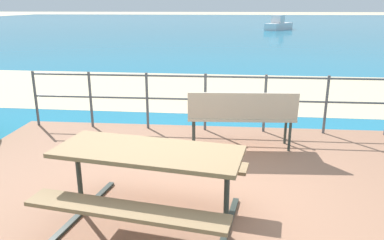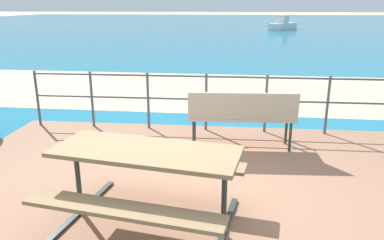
% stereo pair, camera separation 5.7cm
% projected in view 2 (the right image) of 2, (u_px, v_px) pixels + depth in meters
% --- Properties ---
extents(ground_plane, '(240.00, 240.00, 0.00)m').
position_uv_depth(ground_plane, '(191.00, 204.00, 4.10)').
color(ground_plane, beige).
extents(patio_paving, '(6.40, 5.20, 0.06)m').
position_uv_depth(patio_paving, '(191.00, 201.00, 4.10)').
color(patio_paving, '#996B51').
rests_on(patio_paving, ground).
extents(sea_water, '(90.00, 90.00, 0.01)m').
position_uv_depth(sea_water, '(228.00, 24.00, 42.13)').
color(sea_water, teal).
rests_on(sea_water, ground).
extents(beach_strip, '(54.08, 5.63, 0.01)m').
position_uv_depth(beach_strip, '(214.00, 90.00, 9.58)').
color(beach_strip, beige).
rests_on(beach_strip, ground).
extents(picnic_table, '(1.92, 1.58, 0.77)m').
position_uv_depth(picnic_table, '(146.00, 168.00, 3.47)').
color(picnic_table, '#8C704C').
rests_on(picnic_table, patio_paving).
extents(park_bench, '(1.57, 0.49, 0.87)m').
position_uv_depth(park_bench, '(242.00, 114.00, 5.37)').
color(park_bench, '#BCAD93').
rests_on(park_bench, patio_paving).
extents(railing_fence, '(5.94, 0.04, 0.97)m').
position_uv_depth(railing_fence, '(206.00, 96.00, 6.18)').
color(railing_fence, '#4C5156').
rests_on(railing_fence, patio_paving).
extents(boat_near, '(2.84, 3.92, 1.24)m').
position_uv_depth(boat_near, '(283.00, 25.00, 33.03)').
color(boat_near, silver).
rests_on(boat_near, sea_water).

